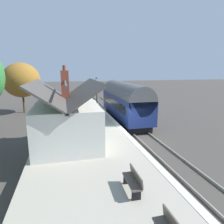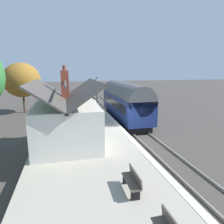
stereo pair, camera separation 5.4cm
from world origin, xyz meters
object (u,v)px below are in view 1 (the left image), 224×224
(planter_corner_building, at_px, (68,119))
(planter_edge_near, at_px, (72,104))
(bench_mid_platform, at_px, (133,180))
(tree_mid_background, at_px, (22,80))
(bench_by_lamp, at_px, (90,112))
(planter_bench_left, at_px, (73,115))
(planter_under_sign, at_px, (56,111))
(train, at_px, (125,101))
(station_building, at_px, (67,120))
(planter_by_door, at_px, (75,107))
(planter_bench_right, at_px, (92,107))
(lamp_post_platform, at_px, (97,88))

(planter_corner_building, relative_size, planter_edge_near, 0.91)
(bench_mid_platform, relative_size, tree_mid_background, 0.21)
(bench_by_lamp, distance_m, tree_mid_background, 11.79)
(planter_bench_left, relative_size, planter_under_sign, 0.91)
(train, xyz_separation_m, station_building, (-7.71, 6.44, 0.17))
(train, distance_m, tree_mid_background, 14.01)
(bench_mid_platform, distance_m, planter_by_door, 16.78)
(tree_mid_background, bearing_deg, planter_bench_left, -145.82)
(bench_by_lamp, distance_m, planter_bench_right, 3.85)
(bench_by_lamp, relative_size, planter_corner_building, 1.82)
(planter_corner_building, xyz_separation_m, planter_by_door, (5.57, -0.92, 0.03))
(train, distance_m, planter_edge_near, 6.98)
(train, xyz_separation_m, planter_edge_near, (4.06, 5.62, -0.82))
(train, relative_size, lamp_post_platform, 2.81)
(planter_bench_right, distance_m, planter_by_door, 2.04)
(station_building, xyz_separation_m, planter_corner_building, (4.66, -0.13, -1.04))
(planter_bench_right, bearing_deg, planter_under_sign, 113.72)
(planter_bench_left, bearing_deg, planter_bench_right, -29.39)
(planter_under_sign, height_order, planter_bench_right, planter_under_sign)
(station_building, bearing_deg, train, -39.87)
(planter_under_sign, distance_m, tree_mid_background, 8.25)
(planter_corner_building, xyz_separation_m, tree_mid_background, (10.20, 5.55, 2.99))
(planter_by_door, bearing_deg, bench_by_lamp, -159.92)
(planter_bench_left, distance_m, planter_edge_near, 5.81)
(bench_mid_platform, height_order, lamp_post_platform, lamp_post_platform)
(train, height_order, station_building, station_building)
(train, xyz_separation_m, planter_by_door, (2.52, 5.39, -0.84))
(lamp_post_platform, bearing_deg, planter_corner_building, 141.95)
(planter_edge_near, bearing_deg, planter_corner_building, 174.44)
(planter_edge_near, bearing_deg, planter_by_door, -171.39)
(planter_bench_left, height_order, planter_edge_near, planter_edge_near)
(station_building, distance_m, planter_corner_building, 4.78)
(planter_bench_left, height_order, lamp_post_platform, lamp_post_platform)
(train, height_order, bench_mid_platform, train)
(bench_by_lamp, height_order, planter_by_door, bench_by_lamp)
(planter_bench_left, relative_size, planter_by_door, 0.92)
(planter_edge_near, xyz_separation_m, planter_by_door, (-1.54, -0.23, -0.02))
(train, height_order, planter_corner_building, train)
(lamp_post_platform, bearing_deg, station_building, 158.70)
(bench_by_lamp, relative_size, planter_under_sign, 1.65)
(lamp_post_platform, bearing_deg, planter_by_door, 62.68)
(planter_corner_building, bearing_deg, train, -64.24)
(planter_corner_building, height_order, tree_mid_background, tree_mid_background)
(bench_by_lamp, height_order, planter_under_sign, bench_by_lamp)
(station_building, height_order, planter_edge_near, station_building)
(planter_bench_left, xyz_separation_m, planter_corner_building, (-1.29, 0.50, -0.00))
(bench_by_lamp, distance_m, planter_under_sign, 4.01)
(planter_corner_building, xyz_separation_m, planter_edge_near, (7.10, -0.69, 0.05))
(planter_corner_building, bearing_deg, planter_edge_near, -5.56)
(bench_by_lamp, height_order, tree_mid_background, tree_mid_background)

